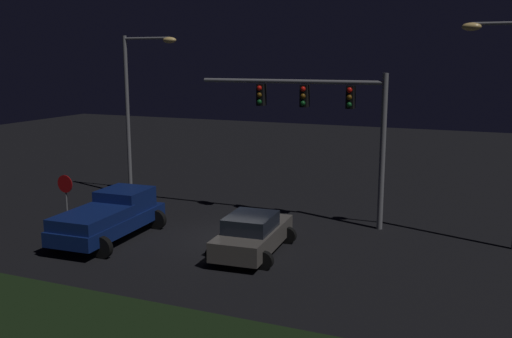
{
  "coord_description": "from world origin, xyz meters",
  "views": [
    {
      "loc": [
        9.64,
        -20.18,
        7.09
      ],
      "look_at": [
        0.69,
        1.02,
        2.66
      ],
      "focal_mm": 40.57,
      "sensor_mm": 36.0,
      "label": 1
    }
  ],
  "objects_px": {
    "street_lamp_left": "(137,96)",
    "street_lamp_right": "(512,108)",
    "car_sedan": "(253,234)",
    "stop_sign": "(66,190)",
    "traffic_signal_gantry": "(326,111)",
    "pickup_truck": "(111,214)"
  },
  "relations": [
    {
      "from": "street_lamp_left",
      "to": "street_lamp_right",
      "type": "height_order",
      "value": "street_lamp_right"
    },
    {
      "from": "car_sedan",
      "to": "stop_sign",
      "type": "bearing_deg",
      "value": 84.92
    },
    {
      "from": "traffic_signal_gantry",
      "to": "street_lamp_right",
      "type": "height_order",
      "value": "street_lamp_right"
    },
    {
      "from": "street_lamp_left",
      "to": "traffic_signal_gantry",
      "type": "bearing_deg",
      "value": -5.63
    },
    {
      "from": "car_sedan",
      "to": "street_lamp_right",
      "type": "xyz_separation_m",
      "value": [
        8.43,
        4.28,
        4.55
      ]
    },
    {
      "from": "car_sedan",
      "to": "street_lamp_right",
      "type": "relative_size",
      "value": 0.53
    },
    {
      "from": "car_sedan",
      "to": "street_lamp_left",
      "type": "height_order",
      "value": "street_lamp_left"
    },
    {
      "from": "traffic_signal_gantry",
      "to": "street_lamp_right",
      "type": "relative_size",
      "value": 0.98
    },
    {
      "from": "pickup_truck",
      "to": "traffic_signal_gantry",
      "type": "xyz_separation_m",
      "value": [
        7.15,
        5.44,
        3.9
      ]
    },
    {
      "from": "pickup_truck",
      "to": "car_sedan",
      "type": "bearing_deg",
      "value": -87.55
    },
    {
      "from": "car_sedan",
      "to": "stop_sign",
      "type": "height_order",
      "value": "stop_sign"
    },
    {
      "from": "street_lamp_right",
      "to": "pickup_truck",
      "type": "bearing_deg",
      "value": -161.51
    },
    {
      "from": "car_sedan",
      "to": "street_lamp_right",
      "type": "height_order",
      "value": "street_lamp_right"
    },
    {
      "from": "pickup_truck",
      "to": "street_lamp_left",
      "type": "xyz_separation_m",
      "value": [
        -2.97,
        6.44,
        4.19
      ]
    },
    {
      "from": "street_lamp_right",
      "to": "stop_sign",
      "type": "xyz_separation_m",
      "value": [
        -17.15,
        -4.11,
        -3.73
      ]
    },
    {
      "from": "pickup_truck",
      "to": "stop_sign",
      "type": "relative_size",
      "value": 2.46
    },
    {
      "from": "pickup_truck",
      "to": "traffic_signal_gantry",
      "type": "bearing_deg",
      "value": -55.22
    },
    {
      "from": "street_lamp_left",
      "to": "stop_sign",
      "type": "distance_m",
      "value": 6.81
    },
    {
      "from": "street_lamp_right",
      "to": "car_sedan",
      "type": "bearing_deg",
      "value": -153.07
    },
    {
      "from": "pickup_truck",
      "to": "traffic_signal_gantry",
      "type": "relative_size",
      "value": 0.66
    },
    {
      "from": "traffic_signal_gantry",
      "to": "street_lamp_left",
      "type": "xyz_separation_m",
      "value": [
        -10.12,
        1.0,
        0.29
      ]
    },
    {
      "from": "traffic_signal_gantry",
      "to": "street_lamp_right",
      "type": "distance_m",
      "value": 7.21
    }
  ]
}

